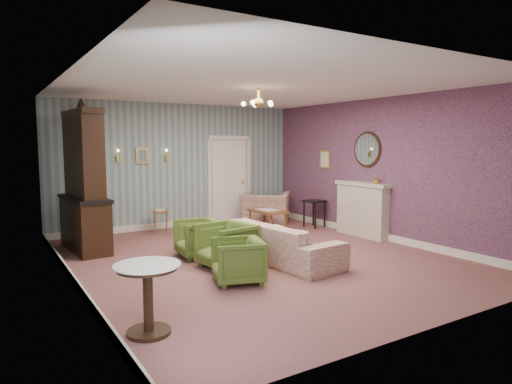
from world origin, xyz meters
TOP-DOWN VIEW (x-y plane):
  - floor at (0.00, 0.00)m, footprint 7.00×7.00m
  - ceiling at (0.00, 0.00)m, footprint 7.00×7.00m
  - wall_back at (0.00, 3.50)m, footprint 6.00×0.00m
  - wall_front at (0.00, -3.50)m, footprint 6.00×0.00m
  - wall_left at (-3.00, 0.00)m, footprint 0.00×7.00m
  - wall_right at (3.00, 0.00)m, footprint 0.00×7.00m
  - wall_right_floral at (2.98, 0.00)m, footprint 0.00×7.00m
  - door at (1.30, 3.46)m, footprint 1.12×0.12m
  - olive_chair_a at (-0.99, -1.02)m, footprint 0.81×0.84m
  - olive_chair_b at (-0.76, -0.25)m, footprint 0.82×0.87m
  - olive_chair_c at (-0.84, 0.62)m, footprint 0.71×0.75m
  - sofa_chintz at (0.21, -0.38)m, footprint 0.90×2.31m
  - wingback_chair at (2.01, 2.86)m, footprint 1.37×1.33m
  - dresser at (-2.42, 2.19)m, footprint 0.68×1.68m
  - fireplace at (2.86, 0.40)m, footprint 0.30×1.40m
  - mantel_vase at (2.84, 0.00)m, footprint 0.15×0.15m
  - oval_mirror at (2.96, 0.40)m, footprint 0.04×0.76m
  - framed_print at (2.97, 1.75)m, footprint 0.04×0.34m
  - coffee_table at (1.49, 1.99)m, footprint 0.59×0.97m
  - side_table_black at (2.65, 1.73)m, footprint 0.51×0.51m
  - pedestal_table at (-2.62, -2.04)m, footprint 0.80×0.80m
  - nesting_table at (-0.68, 2.98)m, footprint 0.44×0.50m
  - gilt_mirror_back at (-0.90, 3.46)m, footprint 0.28×0.06m
  - sconce_left at (-1.45, 3.44)m, footprint 0.16×0.12m
  - sconce_right at (-0.35, 3.44)m, footprint 0.16×0.12m
  - chandelier at (0.00, 0.00)m, footprint 0.56×0.56m
  - burgundy_cushion at (1.96, 2.71)m, footprint 0.41×0.28m

SIDE VIEW (x-z plane):
  - floor at x=0.00m, z-range 0.00..0.00m
  - coffee_table at x=1.49m, z-range 0.00..0.48m
  - nesting_table at x=-0.68m, z-range 0.00..0.54m
  - side_table_black at x=2.65m, z-range 0.00..0.65m
  - olive_chair_a at x=-0.99m, z-range 0.00..0.70m
  - olive_chair_c at x=-0.84m, z-range 0.00..0.72m
  - pedestal_table at x=-2.62m, z-range 0.00..0.75m
  - olive_chair_b at x=-0.76m, z-range 0.00..0.79m
  - sofa_chintz at x=0.21m, z-range 0.00..0.88m
  - burgundy_cushion at x=1.96m, z-range 0.28..0.68m
  - wingback_chair at x=2.01m, z-range 0.00..1.01m
  - fireplace at x=2.86m, z-range 0.00..1.16m
  - door at x=1.30m, z-range 0.00..2.16m
  - mantel_vase at x=2.84m, z-range 1.16..1.31m
  - dresser at x=-2.42m, z-range 0.00..2.73m
  - wall_back at x=0.00m, z-range -1.55..4.45m
  - wall_front at x=0.00m, z-range -1.55..4.45m
  - wall_left at x=-3.00m, z-range -2.05..4.95m
  - wall_right at x=3.00m, z-range -2.05..4.95m
  - wall_right_floral at x=2.98m, z-range -2.05..4.95m
  - framed_print at x=2.97m, z-range 1.39..1.81m
  - gilt_mirror_back at x=-0.90m, z-range 1.52..1.88m
  - sconce_left at x=-1.45m, z-range 1.55..1.85m
  - sconce_right at x=-0.35m, z-range 1.55..1.85m
  - oval_mirror at x=2.96m, z-range 1.43..2.27m
  - chandelier at x=0.00m, z-range 2.45..2.81m
  - ceiling at x=0.00m, z-range 2.90..2.90m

